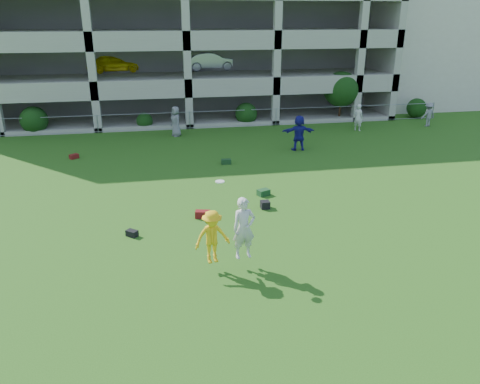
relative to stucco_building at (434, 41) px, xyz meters
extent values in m
plane|color=#235114|center=(-23.00, -28.00, -5.00)|extent=(100.00, 100.00, 0.00)
cube|color=beige|center=(0.00, 0.00, 0.00)|extent=(16.00, 14.00, 10.00)
imported|color=slate|center=(-24.02, -10.79, -4.06)|extent=(0.89, 1.08, 1.89)
imported|color=navy|center=(-17.35, -15.36, -4.00)|extent=(1.89, 0.69, 2.01)
imported|color=silver|center=(-12.04, -11.51, -4.12)|extent=(0.74, 0.76, 1.77)
imported|color=gray|center=(-6.75, -11.20, -4.19)|extent=(1.14, 0.78, 1.62)
cube|color=#570F10|center=(-23.80, -23.84, -4.86)|extent=(0.60, 0.41, 0.28)
cube|color=black|center=(-26.42, -24.97, -4.89)|extent=(0.47, 0.45, 0.22)
cube|color=#163D1A|center=(-20.96, -21.97, -4.87)|extent=(0.60, 0.52, 0.26)
cube|color=black|center=(-21.23, -23.38, -4.85)|extent=(0.36, 0.36, 0.30)
cube|color=#570F0E|center=(-29.75, -14.77, -4.88)|extent=(0.53, 0.50, 0.24)
cube|color=#12331C|center=(-21.83, -17.24, -4.88)|extent=(0.51, 0.32, 0.25)
imported|color=yellow|center=(-23.93, -27.86, -3.85)|extent=(1.17, 0.81, 1.66)
imported|color=silver|center=(-22.97, -27.78, -3.69)|extent=(0.76, 0.56, 1.93)
cylinder|color=white|center=(-23.64, -27.58, -2.23)|extent=(0.27, 0.27, 0.03)
cube|color=#9E998C|center=(-23.00, 4.75, 1.00)|extent=(30.00, 0.50, 12.00)
cube|color=#9E998C|center=(-8.25, -2.00, 1.00)|extent=(0.50, 14.00, 12.00)
cube|color=#9E998C|center=(-23.00, -2.00, -4.85)|extent=(30.00, 14.00, 0.30)
cube|color=#9E998C|center=(-23.00, -2.00, -1.85)|extent=(30.00, 14.00, 0.30)
cube|color=#9E998C|center=(-23.00, -2.00, 1.15)|extent=(30.00, 14.00, 0.30)
cube|color=#9E998C|center=(-23.00, -8.85, -2.45)|extent=(30.00, 0.30, 0.90)
cube|color=#9E998C|center=(-23.00, -8.85, 0.55)|extent=(30.00, 0.30, 0.90)
cube|color=#9E998C|center=(-29.00, -8.75, 1.00)|extent=(0.50, 0.50, 12.00)
cube|color=#9E998C|center=(-23.00, -8.75, 1.00)|extent=(0.50, 0.50, 12.00)
cube|color=#9E998C|center=(-17.00, -8.75, 1.00)|extent=(0.50, 0.50, 12.00)
cube|color=#9E998C|center=(-11.00, -8.75, 1.00)|extent=(0.50, 0.50, 12.00)
cube|color=#605E59|center=(-23.00, 0.00, 1.00)|extent=(29.00, 9.00, 11.60)
imported|color=yellow|center=(-27.96, -4.00, -1.04)|extent=(4.03, 2.01, 1.32)
imported|color=#ABACB2|center=(-20.92, -4.00, -1.04)|extent=(4.15, 1.87, 1.32)
cylinder|color=gray|center=(-29.00, -9.00, -4.40)|extent=(0.06, 0.06, 1.20)
cylinder|color=gray|center=(-23.00, -9.00, -4.40)|extent=(0.06, 0.06, 1.20)
cylinder|color=gray|center=(-17.00, -9.00, -4.40)|extent=(0.06, 0.06, 1.20)
cylinder|color=gray|center=(-11.00, -9.00, -4.40)|extent=(0.06, 0.06, 1.20)
cylinder|color=gray|center=(-5.00, -9.00, -4.40)|extent=(0.06, 0.06, 1.20)
cylinder|color=gray|center=(-23.00, -9.00, -3.85)|extent=(36.00, 0.04, 0.04)
cylinder|color=gray|center=(-23.00, -9.00, -4.92)|extent=(36.00, 0.04, 0.04)
sphere|color=#163D11|center=(-33.00, -8.40, -4.12)|extent=(1.76, 1.76, 1.76)
sphere|color=#163D11|center=(-26.00, -8.40, -4.45)|extent=(1.10, 1.10, 1.10)
sphere|color=#163D11|center=(-19.00, -8.40, -4.23)|extent=(1.54, 1.54, 1.54)
cylinder|color=#382314|center=(-12.00, -8.20, -4.02)|extent=(0.16, 0.16, 1.96)
sphere|color=#163D11|center=(-12.00, -8.20, -2.76)|extent=(2.52, 2.52, 2.52)
sphere|color=#163D11|center=(-6.00, -8.40, -4.29)|extent=(1.43, 1.43, 1.43)
camera|label=1|loc=(-25.42, -40.22, 2.32)|focal=35.00mm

